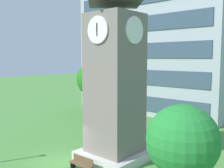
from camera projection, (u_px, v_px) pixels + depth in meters
name	position (u px, v px, depth m)	size (l,w,h in m)	color
ground_plane	(60.00, 163.00, 17.66)	(160.00, 160.00, 0.00)	#4C893D
office_building	(160.00, 40.00, 35.85)	(20.42, 10.99, 19.20)	#9EA8B2
clock_tower	(115.00, 82.00, 17.85)	(4.28, 4.28, 12.04)	slate
park_bench	(81.00, 164.00, 16.36)	(1.81, 0.51, 0.88)	brown
tree_near_tower	(94.00, 79.00, 32.54)	(4.34, 4.34, 6.64)	#513823
tree_by_building	(182.00, 141.00, 12.14)	(3.45, 3.45, 4.98)	#513823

